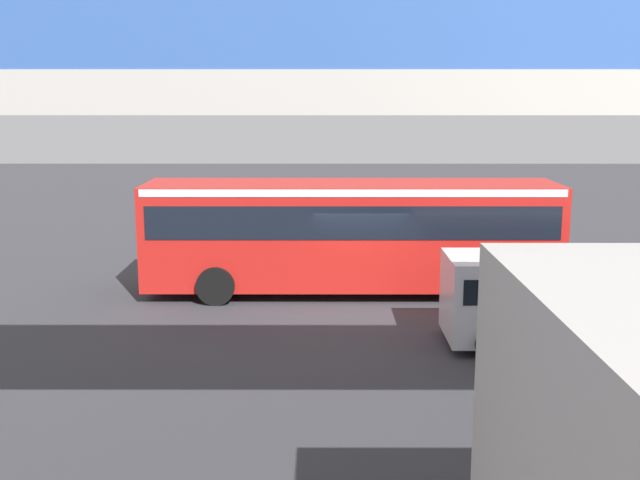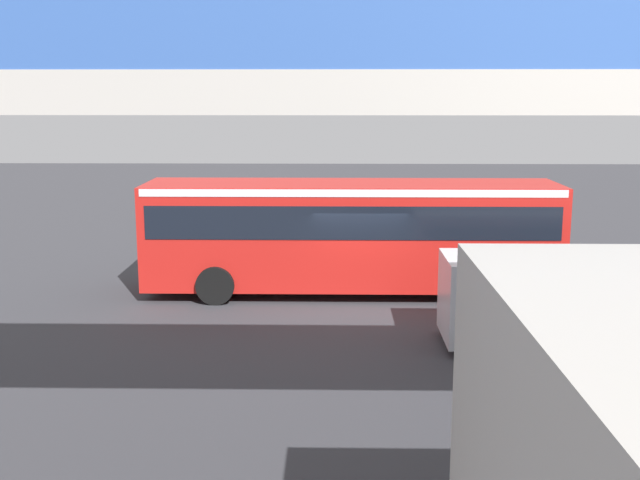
{
  "view_description": "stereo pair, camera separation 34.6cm",
  "coord_description": "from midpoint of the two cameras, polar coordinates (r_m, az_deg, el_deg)",
  "views": [
    {
      "loc": [
        1.04,
        20.35,
        5.67
      ],
      "look_at": [
        1.08,
        -0.41,
        1.6
      ],
      "focal_mm": 42.82,
      "sensor_mm": 36.0,
      "label": 1
    },
    {
      "loc": [
        0.7,
        20.35,
        5.67
      ],
      "look_at": [
        1.08,
        -0.41,
        1.6
      ],
      "focal_mm": 42.82,
      "sensor_mm": 36.0,
      "label": 2
    }
  ],
  "objects": [
    {
      "name": "parked_van",
      "position": [
        17.89,
        16.5,
        -3.91
      ],
      "size": [
        4.8,
        2.17,
        2.05
      ],
      "color": "silver",
      "rests_on": "ground"
    },
    {
      "name": "city_bus",
      "position": [
        21.47,
        1.85,
        0.93
      ],
      "size": [
        11.54,
        2.85,
        3.15
      ],
      "color": "red",
      "rests_on": "ground"
    },
    {
      "name": "lane_dash_centre",
      "position": [
        24.45,
        -7.26,
        -2.4
      ],
      "size": [
        2.0,
        0.2,
        0.01
      ],
      "primitive_type": "cube",
      "color": "silver",
      "rests_on": "ground"
    },
    {
      "name": "traffic_sign",
      "position": [
        25.41,
        15.65,
        2.12
      ],
      "size": [
        0.08,
        0.6,
        2.8
      ],
      "color": "slate",
      "rests_on": "ground"
    },
    {
      "name": "ground",
      "position": [
        21.14,
        2.46,
        -4.47
      ],
      "size": [
        80.0,
        80.0,
        0.0
      ],
      "primitive_type": "plane",
      "color": "#38383D"
    },
    {
      "name": "lane_dash_left",
      "position": [
        24.26,
        2.16,
        -2.43
      ],
      "size": [
        2.0,
        0.2,
        0.01
      ],
      "primitive_type": "cube",
      "color": "silver",
      "rests_on": "ground"
    },
    {
      "name": "pedestrian_overpass",
      "position": [
        9.95,
        5.18,
        8.39
      ],
      "size": [
        27.56,
        2.6,
        7.0
      ],
      "color": "#B2ADA5",
      "rests_on": "ground"
    },
    {
      "name": "lane_dash_leftmost",
      "position": [
        24.73,
        11.47,
        -2.38
      ],
      "size": [
        2.0,
        0.2,
        0.01
      ],
      "primitive_type": "cube",
      "color": "silver",
      "rests_on": "ground"
    }
  ]
}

